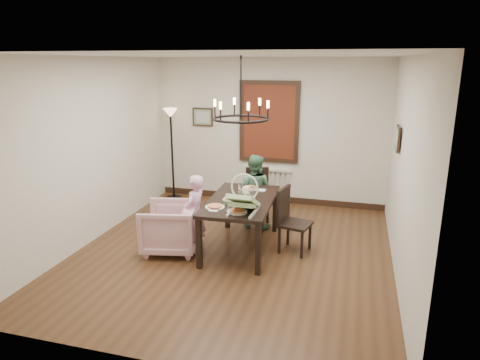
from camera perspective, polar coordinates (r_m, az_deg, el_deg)
The scene contains 17 objects.
room_shell at distance 6.30m, azimuth -0.01°, elevation 3.43°, with size 4.51×5.00×2.81m.
dining_table at distance 6.29m, azimuth 0.12°, elevation -3.33°, with size 1.00×1.69×0.77m.
chair_far at distance 7.51m, azimuth 2.39°, elevation -1.99°, with size 0.40×0.40×0.92m, color black, non-canonical shape.
chair_right at distance 6.31m, azimuth 7.40°, elevation -5.37°, with size 0.43×0.43×0.97m, color black, non-canonical shape.
armchair at distance 6.41m, azimuth -9.32°, elevation -6.27°, with size 0.78×0.80×0.73m, color #D19FA5.
elderly_woman at distance 6.29m, azimuth -6.01°, elevation -5.38°, with size 0.35×0.23×0.96m, color #DA9AC1.
seated_man at distance 7.19m, azimuth 1.89°, elevation -2.30°, with size 0.50×0.39×1.04m, color #477856.
baby_bouncer at distance 5.68m, azimuth 0.49°, elevation -2.59°, with size 0.40×0.55×0.36m, color #B5DC98, non-canonical shape.
salad_bowl at distance 6.10m, azimuth -1.11°, elevation -2.72°, with size 0.29×0.29×0.07m, color white.
pizza_platter at distance 6.15m, azimuth -0.55°, elevation -2.73°, with size 0.32×0.32×0.04m, color tan.
drinking_glass at distance 6.37m, azimuth 0.25°, elevation -1.67°, with size 0.06×0.06×0.13m, color silver.
window_blinds at distance 8.27m, azimuth 3.88°, elevation 7.72°, with size 1.00×0.03×1.40m, color #612513.
radiator at distance 8.55m, azimuth 3.76°, elevation -0.59°, with size 0.92×0.12×0.62m, color silver, non-canonical shape.
picture_back at distance 8.64m, azimuth -4.99°, elevation 8.37°, with size 0.42×0.03×0.36m, color black.
picture_right at distance 6.58m, azimuth 20.28°, elevation 5.21°, with size 0.42×0.03×0.36m, color black.
floor_lamp at distance 8.68m, azimuth -9.02°, elevation 3.24°, with size 0.30×0.30×1.80m, color black, non-canonical shape.
chandelier at distance 6.00m, azimuth 0.13°, elevation 8.16°, with size 0.80×0.80×0.04m, color black.
Camera 1 is at (1.64, -5.56, 2.72)m, focal length 32.00 mm.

